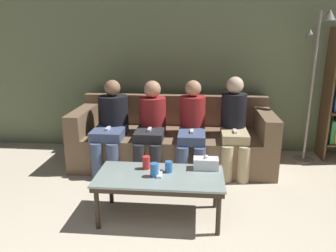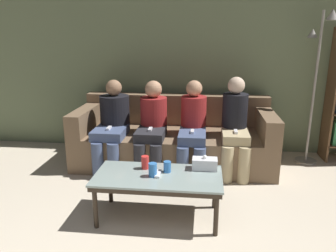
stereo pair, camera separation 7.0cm
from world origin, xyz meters
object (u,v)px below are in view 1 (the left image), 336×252
at_px(couch, 173,139).
at_px(seated_person_left_end, 111,122).
at_px(coffee_table, 160,179).
at_px(cup_near_right, 154,170).
at_px(game_remote, 160,174).
at_px(cup_far_center, 169,167).
at_px(standing_lamp, 315,72).
at_px(seated_person_right_end, 234,124).
at_px(cup_near_left, 146,163).
at_px(tissue_box, 206,163).
at_px(seated_person_mid_left, 151,124).
at_px(seated_person_mid_right, 192,126).

bearing_deg(couch, seated_person_left_end, -162.84).
relative_size(couch, seated_person_left_end, 2.27).
bearing_deg(coffee_table, cup_near_right, -142.06).
relative_size(game_remote, seated_person_left_end, 0.14).
distance_m(cup_far_center, standing_lamp, 2.25).
xyz_separation_m(cup_far_center, seated_person_left_end, (-0.77, 1.02, 0.11)).
relative_size(cup_far_center, seated_person_right_end, 0.09).
relative_size(cup_far_center, seated_person_left_end, 0.09).
relative_size(coffee_table, cup_near_left, 9.28).
xyz_separation_m(couch, tissue_box, (0.38, -1.15, 0.16)).
distance_m(coffee_table, seated_person_left_end, 1.31).
height_order(cup_far_center, seated_person_left_end, seated_person_left_end).
bearing_deg(seated_person_left_end, cup_near_left, -59.84).
bearing_deg(game_remote, seated_person_left_end, 122.52).
relative_size(cup_near_left, tissue_box, 0.53).
bearing_deg(seated_person_mid_left, coffee_table, -78.35).
distance_m(tissue_box, seated_person_mid_right, 0.91).
bearing_deg(standing_lamp, cup_far_center, -138.50).
bearing_deg(couch, tissue_box, -71.69).
distance_m(cup_near_right, seated_person_mid_right, 1.14).
height_order(standing_lamp, seated_person_mid_right, standing_lamp).
bearing_deg(seated_person_mid_right, couch, 133.40).
bearing_deg(seated_person_mid_right, seated_person_right_end, 3.48).
relative_size(couch, game_remote, 15.72).
height_order(coffee_table, standing_lamp, standing_lamp).
height_order(cup_near_right, standing_lamp, standing_lamp).
height_order(cup_near_left, seated_person_right_end, seated_person_right_end).
xyz_separation_m(cup_near_left, seated_person_left_end, (-0.56, 0.97, 0.10)).
bearing_deg(cup_near_left, coffee_table, -42.75).
xyz_separation_m(game_remote, seated_person_left_end, (-0.70, 1.10, 0.14)).
height_order(cup_near_left, game_remote, cup_near_left).
relative_size(couch, cup_far_center, 24.24).
xyz_separation_m(cup_near_right, cup_far_center, (0.11, 0.10, -0.01)).
distance_m(cup_near_right, standing_lamp, 2.39).
bearing_deg(seated_person_right_end, tissue_box, -109.82).
distance_m(cup_near_left, cup_far_center, 0.21).
bearing_deg(cup_near_left, standing_lamp, 37.10).
bearing_deg(cup_far_center, cup_near_right, -137.30).
bearing_deg(cup_near_right, cup_far_center, 42.70).
relative_size(cup_near_right, game_remote, 0.78).
bearing_deg(cup_far_center, game_remote, -134.83).
xyz_separation_m(cup_near_left, seated_person_mid_right, (0.38, 0.94, 0.09)).
relative_size(coffee_table, cup_near_right, 9.22).
relative_size(couch, seated_person_mid_left, 2.28).
distance_m(game_remote, seated_person_left_end, 1.31).
bearing_deg(cup_near_right, seated_person_right_end, 55.76).
bearing_deg(cup_far_center, seated_person_left_end, 126.88).
bearing_deg(standing_lamp, seated_person_left_end, -170.44).
height_order(game_remote, seated_person_mid_left, seated_person_mid_left).
relative_size(cup_near_right, seated_person_mid_right, 0.11).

